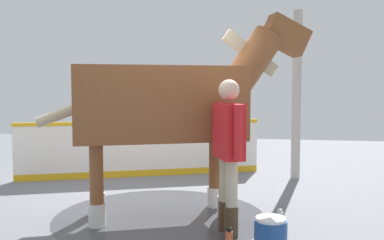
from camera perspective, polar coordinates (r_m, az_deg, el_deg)
The scene contains 9 objects.
ground_plane at distance 5.89m, azimuth -6.07°, elevation -11.79°, with size 16.00×16.00×0.02m, color slate.
wet_patch at distance 5.51m, azimuth -4.29°, elevation -12.79°, with size 2.68×2.68×0.00m, color #42444C.
barrier_wall at distance 7.80m, azimuth -6.80°, elevation -4.16°, with size 1.72×4.16×1.02m.
roof_post_near at distance 7.72m, azimuth 13.96°, elevation 3.27°, with size 0.16×0.16×2.98m, color #B7B2A8.
horse at distance 5.29m, azimuth -2.98°, elevation 2.16°, with size 1.66×3.30×2.59m.
handler at distance 4.66m, azimuth 4.96°, elevation -3.42°, with size 0.64×0.40×1.72m.
wash_bucket at distance 4.38m, azimuth 10.58°, elevation -15.09°, with size 0.32×0.32×0.36m.
bottle_shampoo at distance 5.26m, azimuth 11.78°, elevation -12.77°, with size 0.07×0.07×0.19m.
bottle_spray at distance 4.41m, azimuth 5.03°, elevation -15.83°, with size 0.08×0.08×0.23m.
Camera 1 is at (5.44, 1.53, 1.63)m, focal length 39.45 mm.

